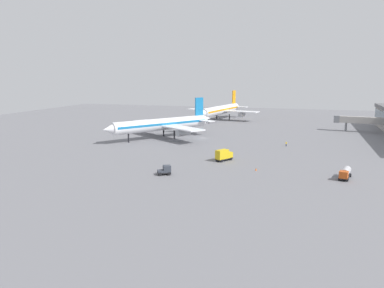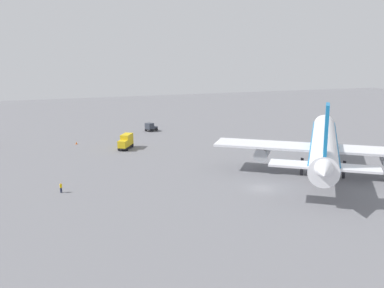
% 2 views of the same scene
% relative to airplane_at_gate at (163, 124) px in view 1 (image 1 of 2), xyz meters
% --- Properties ---
extents(ground, '(288.00, 288.00, 0.00)m').
position_rel_airplane_at_gate_xyz_m(ground, '(4.92, -15.03, -5.51)').
color(ground, slate).
extents(airplane_at_gate, '(43.13, 36.42, 15.16)m').
position_rel_airplane_at_gate_xyz_m(airplane_at_gate, '(0.00, 0.00, 0.00)').
color(airplane_at_gate, white).
rests_on(airplane_at_gate, ground).
extents(airplane_taxiing, '(50.57, 41.05, 15.47)m').
position_rel_airplane_at_gate_xyz_m(airplane_taxiing, '(65.18, -8.54, 0.12)').
color(airplane_taxiing, white).
rests_on(airplane_taxiing, ground).
extents(fuel_truck, '(6.57, 3.35, 2.50)m').
position_rel_airplane_at_gate_xyz_m(fuel_truck, '(-42.24, -62.71, -4.12)').
color(fuel_truck, black).
rests_on(fuel_truck, ground).
extents(baggage_tug, '(3.44, 3.74, 2.30)m').
position_rel_airplane_at_gate_xyz_m(baggage_tug, '(-51.22, -20.43, -4.35)').
color(baggage_tug, black).
rests_on(baggage_tug, ground).
extents(catering_truck, '(5.79, 4.46, 3.30)m').
position_rel_airplane_at_gate_xyz_m(catering_truck, '(-31.85, -30.96, -3.81)').
color(catering_truck, black).
rests_on(catering_truck, ground).
extents(ground_crew_worker, '(0.53, 0.51, 1.67)m').
position_rel_airplane_at_gate_xyz_m(ground_crew_worker, '(-3.55, -46.94, -4.66)').
color(ground_crew_worker, '#1E2338').
rests_on(ground_crew_worker, ground).
extents(jet_bridge, '(5.72, 21.91, 6.74)m').
position_rel_airplane_at_gate_xyz_m(jet_bridge, '(40.38, -75.13, -0.37)').
color(jet_bridge, '#9E9993').
rests_on(jet_bridge, ground).
extents(safety_cone_near_gate, '(0.44, 0.44, 0.60)m').
position_rel_airplane_at_gate_xyz_m(safety_cone_near_gate, '(-40.46, -41.38, -5.21)').
color(safety_cone_near_gate, '#EA590C').
rests_on(safety_cone_near_gate, ground).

